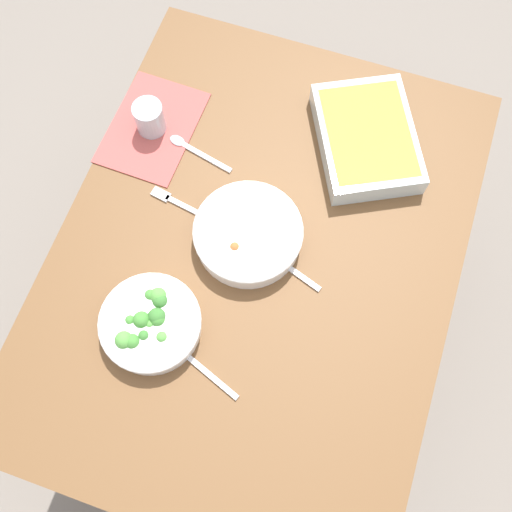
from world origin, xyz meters
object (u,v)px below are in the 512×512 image
(drink_cup, at_px, (150,119))
(spoon_by_stew, at_px, (279,260))
(stew_bowl, at_px, (248,234))
(baking_dish, at_px, (367,138))
(spoon_spare, at_px, (192,149))
(broccoli_bowl, at_px, (151,323))
(fork_on_table, at_px, (180,204))
(spoon_by_broccoli, at_px, (197,364))

(drink_cup, height_order, spoon_by_stew, drink_cup)
(stew_bowl, xyz_separation_m, baking_dish, (0.32, -0.19, 0.00))
(spoon_by_stew, xyz_separation_m, spoon_spare, (0.21, 0.29, 0.00))
(broccoli_bowl, xyz_separation_m, baking_dish, (0.59, -0.32, 0.00))
(drink_cup, bearing_deg, baking_dish, -76.54)
(broccoli_bowl, height_order, fork_on_table, broccoli_bowl)
(stew_bowl, distance_m, fork_on_table, 0.19)
(baking_dish, height_order, fork_on_table, baking_dish)
(stew_bowl, height_order, drink_cup, drink_cup)
(stew_bowl, xyz_separation_m, drink_cup, (0.20, 0.32, 0.01))
(broccoli_bowl, relative_size, fork_on_table, 1.23)
(fork_on_table, bearing_deg, spoon_by_broccoli, -153.03)
(broccoli_bowl, distance_m, baking_dish, 0.67)
(stew_bowl, height_order, fork_on_table, stew_bowl)
(broccoli_bowl, relative_size, spoon_spare, 1.25)
(stew_bowl, relative_size, spoon_by_stew, 1.44)
(spoon_spare, distance_m, fork_on_table, 0.15)
(spoon_by_stew, bearing_deg, spoon_spare, 54.65)
(spoon_spare, bearing_deg, stew_bowl, -130.68)
(broccoli_bowl, xyz_separation_m, spoon_by_stew, (0.23, -0.21, -0.03))
(stew_bowl, bearing_deg, spoon_by_broccoli, 178.44)
(stew_bowl, relative_size, spoon_by_broccoli, 1.45)
(baking_dish, bearing_deg, spoon_by_stew, 163.61)
(drink_cup, distance_m, spoon_by_broccoli, 0.60)
(stew_bowl, height_order, spoon_spare, stew_bowl)
(drink_cup, relative_size, spoon_spare, 0.49)
(fork_on_table, bearing_deg, drink_cup, 39.09)
(stew_bowl, relative_size, spoon_spare, 1.42)
(baking_dish, bearing_deg, drink_cup, 103.46)
(broccoli_bowl, relative_size, drink_cup, 2.58)
(baking_dish, bearing_deg, spoon_spare, 110.62)
(spoon_by_stew, relative_size, spoon_spare, 0.98)
(spoon_by_stew, distance_m, fork_on_table, 0.27)
(fork_on_table, bearing_deg, spoon_spare, 10.08)
(broccoli_bowl, bearing_deg, baking_dish, -28.41)
(stew_bowl, distance_m, spoon_by_broccoli, 0.31)
(broccoli_bowl, bearing_deg, spoon_spare, 9.88)
(baking_dish, relative_size, spoon_spare, 2.10)
(spoon_by_broccoli, bearing_deg, drink_cup, 31.44)
(spoon_by_stew, bearing_deg, baking_dish, -16.39)
(spoon_spare, bearing_deg, spoon_by_broccoli, -157.75)
(baking_dish, xyz_separation_m, spoon_spare, (-0.15, 0.39, -0.03))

